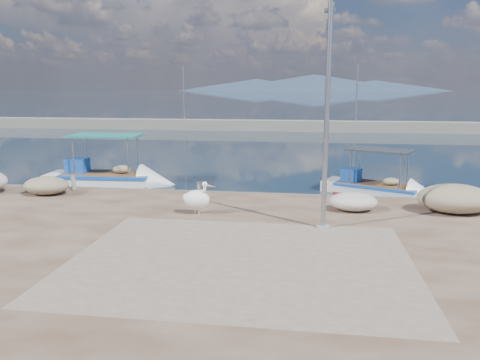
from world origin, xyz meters
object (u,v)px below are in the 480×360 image
(boat_left, at_px, (107,180))
(bollard_near, at_px, (200,190))
(pelican, at_px, (197,199))
(lamp_post, at_px, (326,127))
(boat_right, at_px, (376,190))

(boat_left, bearing_deg, bollard_near, -39.08)
(pelican, height_order, lamp_post, lamp_post)
(lamp_post, distance_m, bollard_near, 6.55)
(boat_right, height_order, bollard_near, boat_right)
(boat_left, distance_m, pelican, 9.30)
(boat_right, distance_m, pelican, 9.68)
(pelican, bearing_deg, boat_left, 150.05)
(boat_right, distance_m, lamp_post, 8.73)
(boat_right, height_order, pelican, boat_right)
(bollard_near, bearing_deg, lamp_post, -33.94)
(boat_left, xyz_separation_m, boat_right, (13.59, -0.22, -0.04))
(lamp_post, bearing_deg, pelican, 167.00)
(boat_right, relative_size, pelican, 4.23)
(boat_left, xyz_separation_m, pelican, (6.43, -6.66, 0.84))
(boat_right, bearing_deg, bollard_near, -126.04)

